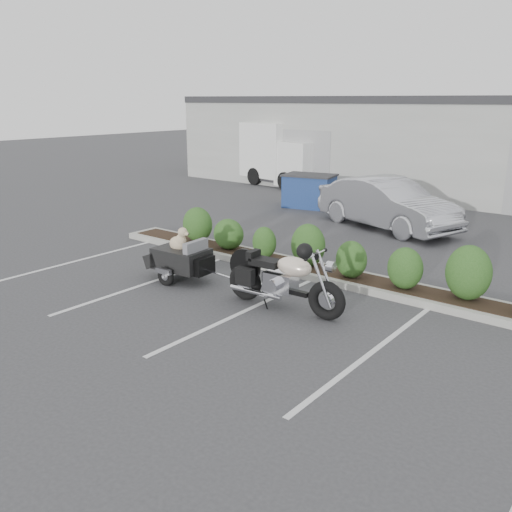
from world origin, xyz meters
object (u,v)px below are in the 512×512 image
Objects in this scene: motorcycle at (283,280)px; sedan at (387,204)px; dumpster at (309,191)px; pet_trailer at (181,258)px; delivery_truck at (272,154)px.

sedan reaches higher than motorcycle.
motorcycle is at bearing -72.00° from dumpster.
motorcycle reaches higher than pet_trailer.
pet_trailer is 0.32× the size of delivery_truck.
delivery_truck is at bearing 123.87° from motorcycle.
sedan is at bearing -22.78° from delivery_truck.
pet_trailer is 7.61m from sedan.
sedan is 2.28× the size of dumpster.
motorcycle is 1.24× the size of dumpster.
pet_trailer is at bearing 175.85° from motorcycle.
delivery_truck reaches higher than dumpster.
motorcycle is 1.25× the size of pet_trailer.
motorcycle is 2.79m from pet_trailer.
pet_trailer is 0.44× the size of sedan.
sedan is at bearing 76.11° from pet_trailer.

